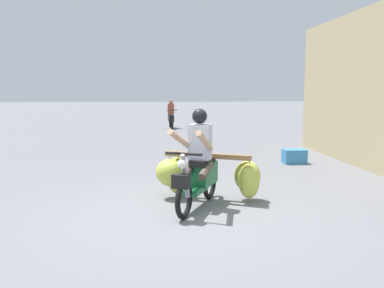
{
  "coord_description": "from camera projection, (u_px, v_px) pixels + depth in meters",
  "views": [
    {
      "loc": [
        -0.42,
        -6.02,
        1.87
      ],
      "look_at": [
        0.26,
        1.38,
        0.9
      ],
      "focal_mm": 38.86,
      "sensor_mm": 36.0,
      "label": 1
    }
  ],
  "objects": [
    {
      "name": "ground_plane",
      "position": [
        183.0,
        216.0,
        6.23
      ],
      "size": [
        120.0,
        120.0,
        0.0
      ],
      "primitive_type": "plane",
      "color": "slate"
    },
    {
      "name": "motorbike_main_loaded",
      "position": [
        201.0,
        172.0,
        6.95
      ],
      "size": [
        1.89,
        1.99,
        1.58
      ],
      "color": "black",
      "rests_on": "ground"
    },
    {
      "name": "motorbike_distant_ahead_left",
      "position": [
        171.0,
        117.0,
        20.29
      ],
      "size": [
        0.5,
        1.62,
        1.4
      ],
      "color": "black",
      "rests_on": "ground"
    },
    {
      "name": "produce_crate",
      "position": [
        294.0,
        156.0,
        10.63
      ],
      "size": [
        0.56,
        0.4,
        0.36
      ],
      "primitive_type": "cube",
      "color": "teal",
      "rests_on": "ground"
    }
  ]
}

